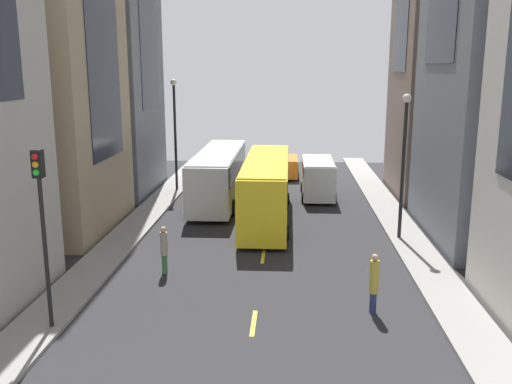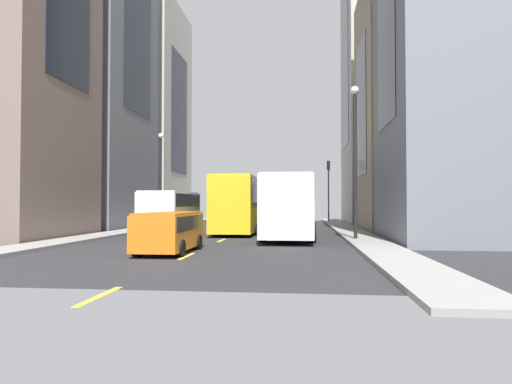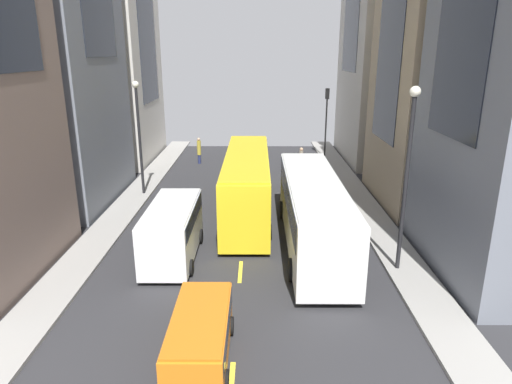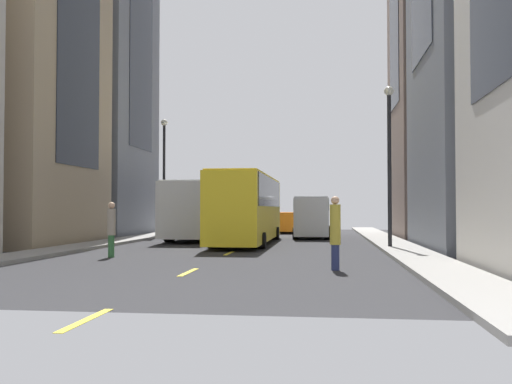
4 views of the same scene
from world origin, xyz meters
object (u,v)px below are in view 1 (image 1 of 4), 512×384
at_px(city_bus_white, 219,171).
at_px(car_orange_0, 287,165).
at_px(delivery_van_white, 318,175).
at_px(pedestrian_crossing_mid, 164,248).
at_px(pedestrian_crossing_near, 374,282).
at_px(streetcar_yellow, 266,184).
at_px(traffic_light_near_corner, 41,207).

relative_size(city_bus_white, car_orange_0, 2.81).
distance_m(delivery_van_white, pedestrian_crossing_mid, 16.72).
relative_size(city_bus_white, pedestrian_crossing_near, 5.41).
relative_size(pedestrian_crossing_mid, pedestrian_crossing_near, 0.95).
bearing_deg(streetcar_yellow, pedestrian_crossing_near, -70.69).
distance_m(pedestrian_crossing_near, traffic_light_near_corner, 11.64).
distance_m(car_orange_0, traffic_light_near_corner, 29.06).
distance_m(city_bus_white, pedestrian_crossing_mid, 13.53).
xyz_separation_m(streetcar_yellow, pedestrian_crossing_mid, (-4.00, -9.04, -0.98)).
bearing_deg(pedestrian_crossing_mid, streetcar_yellow, -41.31).
bearing_deg(pedestrian_crossing_near, traffic_light_near_corner, -31.30).
relative_size(delivery_van_white, pedestrian_crossing_near, 2.48).
bearing_deg(city_bus_white, car_orange_0, 63.16).
xyz_separation_m(delivery_van_white, traffic_light_near_corner, (-9.91, -20.57, 2.80)).
bearing_deg(delivery_van_white, streetcar_yellow, -118.56).
xyz_separation_m(city_bus_white, traffic_light_near_corner, (-3.32, -19.00, 2.31)).
distance_m(streetcar_yellow, delivery_van_white, 6.88).
bearing_deg(traffic_light_near_corner, car_orange_0, 74.37).
bearing_deg(car_orange_0, pedestrian_crossing_near, -82.82).
distance_m(city_bus_white, car_orange_0, 9.92).
height_order(streetcar_yellow, pedestrian_crossing_near, streetcar_yellow).
bearing_deg(pedestrian_crossing_mid, delivery_van_white, -43.23).
xyz_separation_m(delivery_van_white, pedestrian_crossing_near, (1.10, -18.51, -0.32)).
height_order(city_bus_white, delivery_van_white, city_bus_white).
relative_size(delivery_van_white, pedestrian_crossing_mid, 2.62).
bearing_deg(traffic_light_near_corner, city_bus_white, 80.08).
height_order(streetcar_yellow, traffic_light_near_corner, traffic_light_near_corner).
relative_size(delivery_van_white, traffic_light_near_corner, 0.92).
xyz_separation_m(pedestrian_crossing_near, traffic_light_near_corner, (-11.02, -2.06, 3.12)).
relative_size(car_orange_0, pedestrian_crossing_mid, 2.03).
xyz_separation_m(car_orange_0, pedestrian_crossing_near, (3.24, -25.74, 0.26)).
xyz_separation_m(streetcar_yellow, car_orange_0, (1.14, 13.25, -1.19)).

